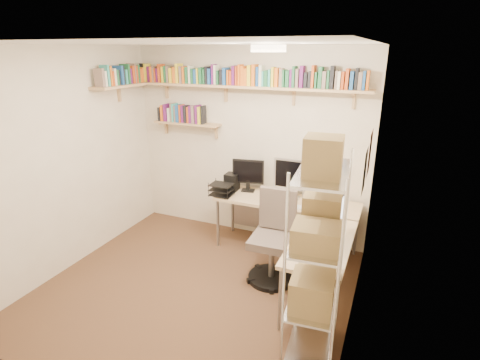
% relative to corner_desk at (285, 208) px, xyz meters
% --- Properties ---
extents(ground, '(3.20, 3.20, 0.00)m').
position_rel_corner_desk_xyz_m(ground, '(-0.69, -0.96, -0.68)').
color(ground, '#4F2E22').
rests_on(ground, ground).
extents(room_shell, '(3.24, 3.04, 2.52)m').
position_rel_corner_desk_xyz_m(room_shell, '(-0.69, -0.95, 0.87)').
color(room_shell, beige).
rests_on(room_shell, ground).
extents(wall_shelves, '(3.12, 1.09, 0.80)m').
position_rel_corner_desk_xyz_m(wall_shelves, '(-1.11, 0.34, 1.34)').
color(wall_shelves, tan).
rests_on(wall_shelves, ground).
extents(corner_desk, '(1.83, 1.75, 1.19)m').
position_rel_corner_desk_xyz_m(corner_desk, '(0.00, 0.00, 0.00)').
color(corner_desk, beige).
rests_on(corner_desk, ground).
extents(office_chair, '(0.54, 0.55, 1.02)m').
position_rel_corner_desk_xyz_m(office_chair, '(0.00, -0.42, -0.25)').
color(office_chair, black).
rests_on(office_chair, ground).
extents(wire_rack, '(0.43, 0.78, 1.93)m').
position_rel_corner_desk_xyz_m(wire_rack, '(0.67, -1.46, 0.41)').
color(wire_rack, silver).
rests_on(wire_rack, ground).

